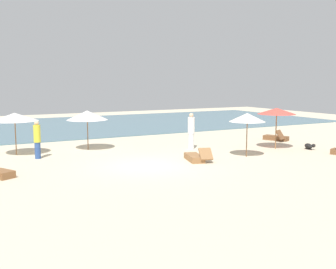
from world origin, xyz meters
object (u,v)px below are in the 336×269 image
at_px(umbrella_4, 277,111).
at_px(person_2, 37,139).
at_px(lounger_3, 276,138).
at_px(dog, 309,146).
at_px(umbrella_1, 15,117).
at_px(umbrella_0, 87,115).
at_px(lounger_1, 195,157).
at_px(umbrella_3, 247,117).
at_px(person_0, 191,131).

xyz_separation_m(umbrella_4, person_2, (-12.01, 3.22, -1.13)).
bearing_deg(lounger_3, dog, -103.24).
distance_m(umbrella_1, lounger_3, 15.31).
xyz_separation_m(umbrella_0, lounger_1, (3.45, -5.36, -1.70)).
bearing_deg(umbrella_3, lounger_3, 33.76).
xyz_separation_m(person_0, person_2, (-7.91, 1.09, -0.06)).
xyz_separation_m(lounger_1, person_0, (1.58, 2.96, 0.83)).
bearing_deg(umbrella_0, umbrella_4, -26.37).
distance_m(umbrella_3, umbrella_4, 3.15).
height_order(lounger_1, dog, lounger_1).
relative_size(umbrella_3, person_2, 1.17).
distance_m(lounger_3, person_0, 6.41).
xyz_separation_m(person_0, dog, (5.56, -3.15, -0.82)).
height_order(person_0, dog, person_0).
bearing_deg(umbrella_4, dog, -35.18).
bearing_deg(person_2, umbrella_3, -25.63).
bearing_deg(umbrella_4, umbrella_0, 153.63).
height_order(umbrella_0, dog, umbrella_0).
relative_size(umbrella_4, lounger_3, 1.27).
bearing_deg(lounger_3, umbrella_4, -133.92).
distance_m(umbrella_3, lounger_1, 3.28).
bearing_deg(umbrella_1, person_0, -16.37).
xyz_separation_m(umbrella_0, person_2, (-2.87, -1.31, -0.93)).
distance_m(umbrella_0, lounger_3, 11.72).
bearing_deg(person_2, lounger_3, -3.55).
relative_size(lounger_1, person_2, 0.98).
bearing_deg(person_0, dog, -29.54).
height_order(umbrella_1, lounger_3, umbrella_1).
xyz_separation_m(umbrella_0, umbrella_1, (-3.64, 0.14, 0.05)).
relative_size(umbrella_0, umbrella_1, 0.96).
height_order(umbrella_3, umbrella_4, umbrella_4).
distance_m(umbrella_1, umbrella_4, 13.61).
height_order(lounger_3, dog, lounger_3).
bearing_deg(umbrella_1, umbrella_4, -20.09).
distance_m(umbrella_0, lounger_1, 6.60).
xyz_separation_m(person_2, dog, (13.47, -4.25, -0.76)).
bearing_deg(umbrella_4, umbrella_1, 159.91).
relative_size(lounger_3, person_2, 0.96).
height_order(umbrella_4, lounger_3, umbrella_4).
bearing_deg(umbrella_0, umbrella_3, -42.42).
relative_size(person_0, person_2, 1.07).
height_order(person_2, dog, person_2).
bearing_deg(lounger_3, person_2, 176.45).
distance_m(person_2, dog, 14.14).
bearing_deg(umbrella_0, lounger_3, -10.92).
xyz_separation_m(umbrella_0, dog, (10.60, -5.56, -1.69)).
height_order(umbrella_0, umbrella_1, umbrella_1).
xyz_separation_m(lounger_3, dog, (-0.79, -3.36, 0.00)).
distance_m(umbrella_4, person_2, 12.49).
xyz_separation_m(umbrella_1, person_0, (8.68, -2.55, -0.92)).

